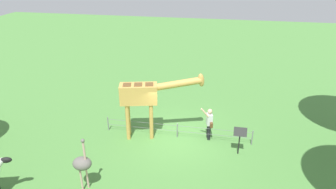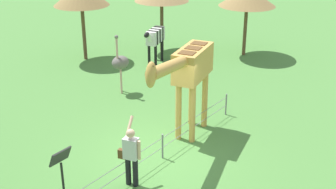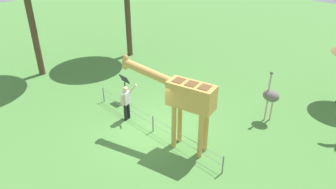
% 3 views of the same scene
% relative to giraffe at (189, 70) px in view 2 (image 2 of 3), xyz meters
% --- Properties ---
extents(ground_plane, '(60.00, 60.00, 0.00)m').
position_rel_giraffe_xyz_m(ground_plane, '(1.45, 0.07, -2.16)').
color(ground_plane, '#4C843D').
extents(giraffe, '(3.89, 1.37, 3.23)m').
position_rel_giraffe_xyz_m(giraffe, '(0.00, 0.00, 0.00)').
color(giraffe, gold).
rests_on(giraffe, ground_plane).
extents(visitor, '(0.61, 0.57, 1.74)m').
position_rel_giraffe_xyz_m(visitor, '(2.94, 0.31, -1.25)').
color(visitor, black).
rests_on(visitor, ground_plane).
extents(zebra, '(1.81, 0.83, 1.66)m').
position_rel_giraffe_xyz_m(zebra, '(-4.73, -4.99, -0.99)').
color(zebra, black).
rests_on(zebra, ground_plane).
extents(ostrich, '(0.70, 0.56, 2.25)m').
position_rel_giraffe_xyz_m(ostrich, '(-1.39, -3.98, -0.98)').
color(ostrich, '#CC9E93').
rests_on(ostrich, ground_plane).
extents(info_sign, '(0.56, 0.21, 1.32)m').
position_rel_giraffe_xyz_m(info_sign, '(4.32, -0.67, -1.21)').
color(info_sign, black).
rests_on(info_sign, ground_plane).
extents(wire_fence, '(7.05, 0.05, 0.75)m').
position_rel_giraffe_xyz_m(wire_fence, '(1.45, 0.15, -1.75)').
color(wire_fence, slate).
rests_on(wire_fence, ground_plane).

